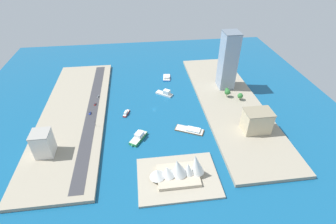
% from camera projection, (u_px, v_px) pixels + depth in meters
% --- Properties ---
extents(ground_plane, '(440.00, 440.00, 0.00)m').
position_uv_depth(ground_plane, '(154.00, 109.00, 297.60)').
color(ground_plane, '#145684').
extents(quay_west, '(70.00, 240.00, 3.59)m').
position_uv_depth(quay_west, '(229.00, 102.00, 306.01)').
color(quay_west, '#9E937F').
rests_on(quay_west, ground_plane).
extents(quay_east, '(70.00, 240.00, 3.59)m').
position_uv_depth(quay_east, '(74.00, 114.00, 287.09)').
color(quay_east, '#9E937F').
rests_on(quay_east, ground_plane).
extents(peninsula_point, '(67.56, 49.35, 2.00)m').
position_uv_depth(peninsula_point, '(178.00, 177.00, 214.10)').
color(peninsula_point, '#A89E89').
rests_on(peninsula_point, ground_plane).
extents(road_strip, '(11.97, 228.00, 0.15)m').
position_uv_depth(road_strip, '(92.00, 111.00, 288.13)').
color(road_strip, '#38383D').
rests_on(road_strip, quay_east).
extents(ferry_white_commuter, '(21.80, 19.02, 7.51)m').
position_uv_depth(ferry_white_commuter, '(165.00, 93.00, 321.56)').
color(ferry_white_commuter, silver).
rests_on(ferry_white_commuter, ground_plane).
extents(tugboat_red, '(8.08, 14.95, 4.23)m').
position_uv_depth(tugboat_red, '(126.00, 113.00, 288.34)').
color(tugboat_red, red).
rests_on(tugboat_red, ground_plane).
extents(catamaran_blue, '(12.46, 21.53, 4.20)m').
position_uv_depth(catamaran_blue, '(167.00, 77.00, 358.07)').
color(catamaran_blue, blue).
rests_on(catamaran_blue, ground_plane).
extents(ferry_green_doubledeck, '(19.17, 23.57, 7.02)m').
position_uv_depth(ferry_green_doubledeck, '(138.00, 137.00, 253.26)').
color(ferry_green_doubledeck, '#2D8C4C').
rests_on(ferry_green_doubledeck, ground_plane).
extents(barge_flat_brown, '(30.82, 21.84, 3.29)m').
position_uv_depth(barge_flat_brown, '(191.00, 130.00, 264.49)').
color(barge_flat_brown, brown).
rests_on(barge_flat_brown, ground_plane).
extents(hotel_broad_white, '(16.33, 16.87, 24.30)m').
position_uv_depth(hotel_broad_white, '(43.00, 143.00, 226.50)').
color(hotel_broad_white, silver).
rests_on(hotel_broad_white, quay_east).
extents(tower_tall_glass, '(19.24, 22.30, 71.41)m').
position_uv_depth(tower_tall_glass, '(228.00, 61.00, 313.38)').
color(tower_tall_glass, '#8C9EB2').
rests_on(tower_tall_glass, quay_west).
extents(office_block_beige, '(27.14, 19.56, 23.28)m').
position_uv_depth(office_block_beige, '(257.00, 121.00, 253.97)').
color(office_block_beige, '#C6B793').
rests_on(office_block_beige, quay_west).
extents(pickup_red, '(1.93, 4.95, 1.57)m').
position_uv_depth(pickup_red, '(95.00, 104.00, 297.90)').
color(pickup_red, black).
rests_on(pickup_red, road_strip).
extents(van_white, '(1.94, 4.63, 1.59)m').
position_uv_depth(van_white, '(98.00, 96.00, 311.65)').
color(van_white, black).
rests_on(van_white, road_strip).
extents(hatchback_blue, '(2.09, 5.15, 1.72)m').
position_uv_depth(hatchback_blue, '(90.00, 113.00, 283.30)').
color(hatchback_blue, black).
rests_on(hatchback_blue, road_strip).
extents(traffic_light_waterfront, '(0.36, 0.36, 6.50)m').
position_uv_depth(traffic_light_waterfront, '(95.00, 123.00, 263.10)').
color(traffic_light_waterfront, black).
rests_on(traffic_light_waterfront, quay_east).
extents(opera_landmark, '(46.35, 26.16, 23.89)m').
position_uv_depth(opera_landmark, '(179.00, 170.00, 208.92)').
color(opera_landmark, '#BCAD93').
rests_on(opera_landmark, peninsula_point).
extents(park_tree_cluster, '(19.99, 23.17, 10.48)m').
position_uv_depth(park_tree_cluster, '(232.00, 93.00, 307.74)').
color(park_tree_cluster, brown).
rests_on(park_tree_cluster, quay_west).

